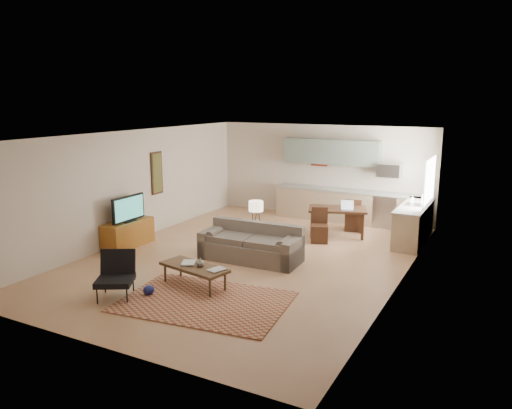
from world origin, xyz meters
The scene contains 25 objects.
room centered at (0.00, 0.00, 1.35)m, with size 9.00×9.00×9.00m.
kitchen_counter_back centered at (0.90, 4.18, 0.46)m, with size 4.26×0.64×0.92m, color #A18565, non-canonical shape.
kitchen_counter_right centered at (2.93, 3.00, 0.46)m, with size 0.64×2.26×0.92m, color #A18565, non-canonical shape.
kitchen_range centered at (2.00, 4.18, 0.45)m, with size 0.62×0.62×0.90m, color #A5A8AD.
kitchen_microwave centered at (2.00, 4.20, 1.55)m, with size 0.62×0.40×0.35m, color #A5A8AD.
upper_cabinets centered at (0.30, 4.33, 1.95)m, with size 2.80×0.34×0.70m, color slate.
window_right centered at (3.23, 3.00, 1.55)m, with size 0.02×1.40×1.05m, color white.
wall_art_left centered at (-3.21, 0.90, 1.55)m, with size 0.06×0.42×1.10m, color olive, non-canonical shape.
triptych centered at (-0.10, 4.47, 1.75)m, with size 1.70×0.04×0.50m, color beige, non-canonical shape.
rug centered at (0.46, -2.49, 0.01)m, with size 2.82×1.95×0.02m, color brown.
sofa centered at (0.09, -0.12, 0.39)m, with size 2.27×0.99×0.79m, color #63574D, non-canonical shape.
coffee_table centered at (-0.10, -1.97, 0.21)m, with size 1.37×0.54×0.41m, color #452F1B, non-canonical shape.
book_a centered at (-0.38, -1.97, 0.42)m, with size 0.36×0.41×0.03m, color maroon.
book_b centered at (0.29, -1.95, 0.42)m, with size 0.31×0.36×0.02m, color navy.
vase centered at (0.01, -1.94, 0.49)m, with size 0.16×0.16×0.16m, color black.
armchair centered at (-1.03, -3.06, 0.41)m, with size 0.71×0.71×0.81m, color black, non-canonical shape.
tv_credenza centered at (-2.97, -0.55, 0.31)m, with size 0.51×1.33×0.61m, color brown, non-canonical shape.
tv centered at (-2.92, -0.55, 0.92)m, with size 0.10×1.02×0.61m, color black, non-canonical shape.
console_table centered at (-0.09, 0.46, 0.34)m, with size 0.58×0.38×0.67m, color #321C11, non-canonical shape.
table_lamp centered at (-0.09, 0.46, 0.94)m, with size 0.33×0.33×0.54m, color beige, non-canonical shape.
dining_table centered at (1.11, 2.61, 0.36)m, with size 1.44×0.82×0.73m, color #321C11, non-canonical shape.
dining_chair_near centered at (0.92, 1.88, 0.42)m, with size 0.40×0.42×0.84m, color #321C11, non-canonical shape.
dining_chair_far centered at (1.31, 3.34, 0.44)m, with size 0.42×0.44×0.87m, color #321C11, non-canonical shape.
laptop centered at (1.40, 2.52, 0.84)m, with size 0.31×0.23×0.23m, color #A5A8AD, non-canonical shape.
soap_bottle centered at (2.83, 3.17, 1.02)m, with size 0.10×0.10×0.19m, color beige.
Camera 1 is at (5.00, -9.22, 3.46)m, focal length 35.00 mm.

